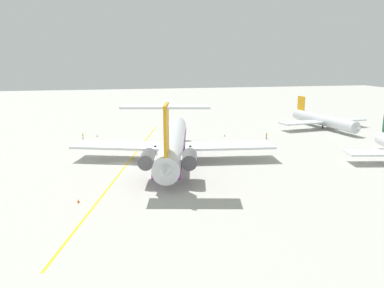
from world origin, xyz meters
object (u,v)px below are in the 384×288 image
main_jetliner (173,144)px  safety_cone_nose (97,136)px  ground_crew_near_nose (83,136)px  ground_crew_near_tail (267,135)px  airliner_far_left (325,121)px  safety_cone_tail (78,201)px  safety_cone_wingtip (225,135)px

main_jetliner → safety_cone_nose: 33.72m
main_jetliner → ground_crew_near_nose: main_jetliner is taller
ground_crew_near_nose → ground_crew_near_tail: (9.46, 46.94, 0.02)m
safety_cone_nose → airliner_far_left: bearing=88.4°
main_jetliner → safety_cone_tail: bearing=151.1°
airliner_far_left → safety_cone_tail: size_ratio=52.53×
airliner_far_left → main_jetliner: bearing=-68.7°
main_jetliner → airliner_far_left: 57.50m
airliner_far_left → safety_cone_wingtip: (4.70, -32.50, -2.27)m
airliner_far_left → safety_cone_wingtip: size_ratio=52.53×
ground_crew_near_tail → safety_cone_wingtip: (-6.09, -9.55, -0.79)m
main_jetliner → safety_cone_wingtip: 29.33m
main_jetliner → ground_crew_near_tail: 32.34m
ground_crew_near_tail → safety_cone_tail: size_ratio=3.07×
airliner_far_left → ground_crew_near_nose: airliner_far_left is taller
ground_crew_near_nose → safety_cone_tail: 46.22m
main_jetliner → safety_cone_nose: main_jetliner is taller
ground_crew_near_tail → safety_cone_tail: 57.87m
airliner_far_left → safety_cone_nose: bearing=-99.0°
main_jetliner → airliner_far_left: main_jetliner is taller
safety_cone_tail → ground_crew_near_nose: bearing=-177.3°
airliner_far_left → safety_cone_nose: size_ratio=52.53×
safety_cone_wingtip → safety_cone_nose: bearing=-100.9°
ground_crew_near_nose → safety_cone_wingtip: size_ratio=3.02×
ground_crew_near_nose → safety_cone_nose: bearing=-127.0°
ground_crew_near_nose → airliner_far_left: bearing=-167.8°
airliner_far_left → ground_crew_near_tail: bearing=-72.3°
airliner_far_left → ground_crew_near_tail: airliner_far_left is taller
safety_cone_nose → ground_crew_near_tail: bearing=73.8°
safety_cone_tail → safety_cone_nose: bearing=178.5°
main_jetliner → ground_crew_near_tail: main_jetliner is taller
safety_cone_wingtip → ground_crew_near_tail: bearing=57.5°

